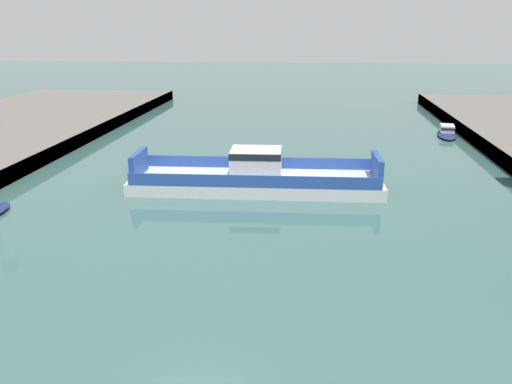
{
  "coord_description": "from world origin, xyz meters",
  "views": [
    {
      "loc": [
        4.33,
        -18.05,
        14.59
      ],
      "look_at": [
        0.0,
        22.28,
        2.0
      ],
      "focal_mm": 38.15,
      "sensor_mm": 36.0,
      "label": 1
    }
  ],
  "objects": [
    {
      "name": "moored_boat_mid_left",
      "position": [
        22.34,
        57.02,
        0.54
      ],
      "size": [
        3.51,
        7.74,
        1.45
      ],
      "color": "navy",
      "rests_on": "ground"
    },
    {
      "name": "chain_ferry",
      "position": [
        -0.79,
        29.7,
        1.12
      ],
      "size": [
        23.05,
        7.66,
        3.74
      ],
      "color": "silver",
      "rests_on": "ground"
    }
  ]
}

